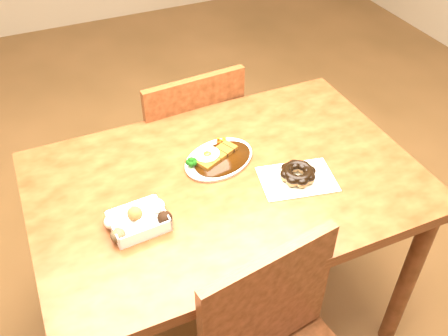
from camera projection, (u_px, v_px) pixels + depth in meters
name	position (u px, v px, depth m)	size (l,w,h in m)	color
ground	(226.00, 314.00, 2.04)	(6.00, 6.00, 0.00)	brown
table	(227.00, 201.00, 1.62)	(1.20, 0.80, 0.75)	#47210E
chair_far	(185.00, 146.00, 2.11)	(0.45, 0.45, 0.87)	#47210E
katsu_curry_plate	(217.00, 158.00, 1.61)	(0.29, 0.25, 0.05)	white
donut_box	(138.00, 221.00, 1.39)	(0.18, 0.13, 0.04)	white
pon_de_ring	(298.00, 174.00, 1.53)	(0.26, 0.20, 0.04)	silver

